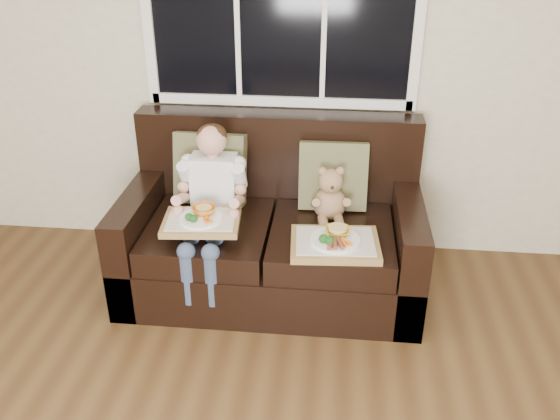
# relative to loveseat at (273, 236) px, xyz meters

# --- Properties ---
(room_walls) EXTENTS (4.52, 5.02, 2.71)m
(room_walls) POSITION_rel_loveseat_xyz_m (0.21, -2.02, 1.28)
(room_walls) COLOR beige
(room_walls) RESTS_ON ground
(loveseat) EXTENTS (1.70, 0.92, 0.96)m
(loveseat) POSITION_rel_loveseat_xyz_m (0.00, 0.00, 0.00)
(loveseat) COLOR black
(loveseat) RESTS_ON ground
(pillow_left) EXTENTS (0.44, 0.22, 0.44)m
(pillow_left) POSITION_rel_loveseat_xyz_m (-0.39, 0.15, 0.35)
(pillow_left) COLOR brown
(pillow_left) RESTS_ON loveseat
(pillow_right) EXTENTS (0.40, 0.19, 0.41)m
(pillow_right) POSITION_rel_loveseat_xyz_m (0.34, 0.15, 0.34)
(pillow_right) COLOR brown
(pillow_right) RESTS_ON loveseat
(child) EXTENTS (0.37, 0.59, 0.84)m
(child) POSITION_rel_loveseat_xyz_m (-0.33, -0.12, 0.33)
(child) COLOR white
(child) RESTS_ON loveseat
(teddy_bear) EXTENTS (0.21, 0.26, 0.33)m
(teddy_bear) POSITION_rel_loveseat_xyz_m (0.33, 0.00, 0.27)
(teddy_bear) COLOR #A37C56
(teddy_bear) RESTS_ON loveseat
(tray_left) EXTENTS (0.43, 0.34, 0.09)m
(tray_left) POSITION_rel_loveseat_xyz_m (-0.34, -0.33, 0.27)
(tray_left) COLOR #AA814D
(tray_left) RESTS_ON child
(tray_right) EXTENTS (0.49, 0.38, 0.11)m
(tray_right) POSITION_rel_loveseat_xyz_m (0.37, -0.33, 0.17)
(tray_right) COLOR #AA814D
(tray_right) RESTS_ON loveseat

